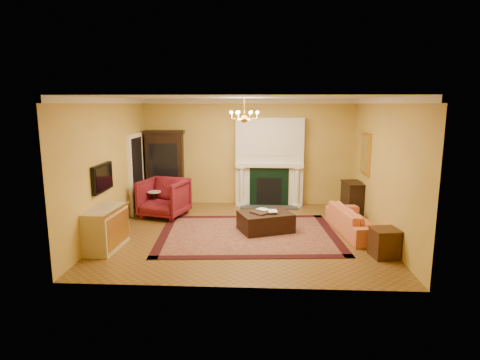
# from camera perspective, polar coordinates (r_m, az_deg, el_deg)

# --- Properties ---
(floor) EXTENTS (6.00, 5.50, 0.02)m
(floor) POSITION_cam_1_polar(r_m,az_deg,el_deg) (9.15, 0.59, -7.57)
(floor) COLOR brown
(floor) RESTS_ON ground
(ceiling) EXTENTS (6.00, 5.50, 0.02)m
(ceiling) POSITION_cam_1_polar(r_m,az_deg,el_deg) (8.69, 0.62, 11.70)
(ceiling) COLOR silver
(ceiling) RESTS_ON wall_back
(wall_back) EXTENTS (6.00, 0.02, 3.00)m
(wall_back) POSITION_cam_1_polar(r_m,az_deg,el_deg) (11.52, 1.20, 3.94)
(wall_back) COLOR gold
(wall_back) RESTS_ON floor
(wall_front) EXTENTS (6.00, 0.02, 3.00)m
(wall_front) POSITION_cam_1_polar(r_m,az_deg,el_deg) (6.08, -0.52, -2.23)
(wall_front) COLOR gold
(wall_front) RESTS_ON floor
(wall_left) EXTENTS (0.02, 5.50, 3.00)m
(wall_left) POSITION_cam_1_polar(r_m,az_deg,el_deg) (9.41, -18.04, 1.88)
(wall_left) COLOR gold
(wall_left) RESTS_ON floor
(wall_right) EXTENTS (0.02, 5.50, 3.00)m
(wall_right) POSITION_cam_1_polar(r_m,az_deg,el_deg) (9.17, 19.75, 1.55)
(wall_right) COLOR gold
(wall_right) RESTS_ON floor
(fireplace) EXTENTS (1.90, 0.70, 2.50)m
(fireplace) POSITION_cam_1_polar(r_m,az_deg,el_deg) (11.38, 4.19, 2.28)
(fireplace) COLOR silver
(fireplace) RESTS_ON wall_back
(crown_molding) EXTENTS (6.00, 5.50, 0.12)m
(crown_molding) POSITION_cam_1_polar(r_m,az_deg,el_deg) (9.64, 0.87, 11.19)
(crown_molding) COLOR silver
(crown_molding) RESTS_ON ceiling
(doorway) EXTENTS (0.08, 1.05, 2.10)m
(doorway) POSITION_cam_1_polar(r_m,az_deg,el_deg) (11.05, -14.50, 0.92)
(doorway) COLOR white
(doorway) RESTS_ON wall_left
(tv_panel) EXTENTS (0.09, 0.95, 0.58)m
(tv_panel) POSITION_cam_1_polar(r_m,az_deg,el_deg) (8.86, -18.97, 0.31)
(tv_panel) COLOR black
(tv_panel) RESTS_ON wall_left
(gilt_mirror) EXTENTS (0.06, 0.76, 1.05)m
(gilt_mirror) POSITION_cam_1_polar(r_m,az_deg,el_deg) (10.48, 17.42, 3.59)
(gilt_mirror) COLOR gold
(gilt_mirror) RESTS_ON wall_right
(chandelier) EXTENTS (0.63, 0.55, 0.53)m
(chandelier) POSITION_cam_1_polar(r_m,az_deg,el_deg) (8.69, 0.62, 9.05)
(chandelier) COLOR gold
(chandelier) RESTS_ON ceiling
(oriental_rug) EXTENTS (4.14, 3.24, 0.02)m
(oriental_rug) POSITION_cam_1_polar(r_m,az_deg,el_deg) (9.04, 1.17, -7.69)
(oriental_rug) COLOR #430E12
(oriental_rug) RESTS_ON floor
(china_cabinet) EXTENTS (1.06, 0.54, 2.05)m
(china_cabinet) POSITION_cam_1_polar(r_m,az_deg,el_deg) (11.64, -10.56, 1.46)
(china_cabinet) COLOR black
(china_cabinet) RESTS_ON floor
(wingback_armchair) EXTENTS (1.28, 1.24, 1.09)m
(wingback_armchair) POSITION_cam_1_polar(r_m,az_deg,el_deg) (10.46, -10.76, -2.26)
(wingback_armchair) COLOR maroon
(wingback_armchair) RESTS_ON floor
(pedestal_table) EXTENTS (0.36, 0.36, 0.64)m
(pedestal_table) POSITION_cam_1_polar(r_m,az_deg,el_deg) (10.68, -12.09, -2.99)
(pedestal_table) COLOR black
(pedestal_table) RESTS_ON floor
(commode) EXTENTS (0.59, 1.15, 0.84)m
(commode) POSITION_cam_1_polar(r_m,az_deg,el_deg) (8.50, -18.60, -6.56)
(commode) COLOR #B8AF86
(commode) RESTS_ON floor
(coral_sofa) EXTENTS (0.88, 2.08, 0.79)m
(coral_sofa) POSITION_cam_1_polar(r_m,az_deg,el_deg) (9.36, 16.20, -5.00)
(coral_sofa) COLOR #E57648
(coral_sofa) RESTS_ON floor
(end_table) EXTENTS (0.53, 0.53, 0.53)m
(end_table) POSITION_cam_1_polar(r_m,az_deg,el_deg) (8.16, 19.85, -8.51)
(end_table) COLOR #3A1D0F
(end_table) RESTS_ON floor
(console_table) EXTENTS (0.51, 0.79, 0.84)m
(console_table) POSITION_cam_1_polar(r_m,az_deg,el_deg) (10.91, 15.75, -2.62)
(console_table) COLOR black
(console_table) RESTS_ON floor
(leather_ottoman) EXTENTS (1.36, 1.19, 0.42)m
(leather_ottoman) POSITION_cam_1_polar(r_m,az_deg,el_deg) (9.21, 3.64, -5.91)
(leather_ottoman) COLOR black
(leather_ottoman) RESTS_ON oriental_rug
(ottoman_tray) EXTENTS (0.61, 0.61, 0.03)m
(ottoman_tray) POSITION_cam_1_polar(r_m,az_deg,el_deg) (9.14, 3.28, -4.55)
(ottoman_tray) COLOR black
(ottoman_tray) RESTS_ON leather_ottoman
(book_a) EXTENTS (0.15, 0.16, 0.27)m
(book_a) POSITION_cam_1_polar(r_m,az_deg,el_deg) (9.14, 2.89, -3.59)
(book_a) COLOR gray
(book_a) RESTS_ON ottoman_tray
(book_b) EXTENTS (0.21, 0.04, 0.28)m
(book_b) POSITION_cam_1_polar(r_m,az_deg,el_deg) (9.07, 4.03, -3.67)
(book_b) COLOR gray
(book_b) RESTS_ON ottoman_tray
(topiary_left) EXTENTS (0.18, 0.18, 0.48)m
(topiary_left) POSITION_cam_1_polar(r_m,az_deg,el_deg) (11.30, 1.07, 3.78)
(topiary_left) COLOR gray
(topiary_left) RESTS_ON fireplace
(topiary_right) EXTENTS (0.17, 0.17, 0.47)m
(topiary_right) POSITION_cam_1_polar(r_m,az_deg,el_deg) (11.32, 7.12, 3.67)
(topiary_right) COLOR gray
(topiary_right) RESTS_ON fireplace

